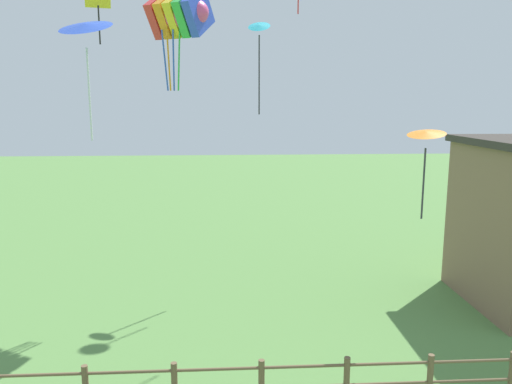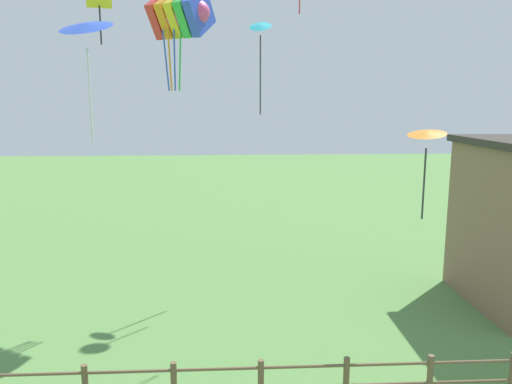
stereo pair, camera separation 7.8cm
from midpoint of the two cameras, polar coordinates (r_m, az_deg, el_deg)
The scene contains 5 objects.
wooden_fence at distance 11.89m, azimuth 0.43°, elevation -20.93°, with size 19.39×0.14×1.23m.
kite_rainbow_parafoil at distance 17.92m, azimuth -8.85°, elevation 19.47°, with size 2.69×2.49×3.37m.
kite_blue_delta at distance 13.67m, azimuth -19.08°, elevation 17.34°, with size 1.60×1.56×3.14m.
kite_cyan_delta at distance 19.28m, azimuth 0.25°, elevation 17.71°, with size 0.98×0.92×3.47m.
kite_orange_delta at distance 13.50m, azimuth 18.73°, elevation 6.07°, with size 1.36×1.36×2.38m.
Camera 1 is at (-0.74, -4.54, 6.86)m, focal length 35.00 mm.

